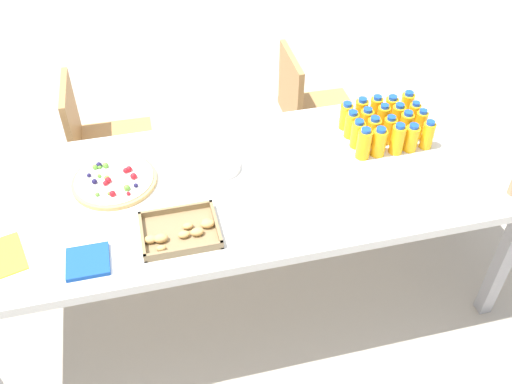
# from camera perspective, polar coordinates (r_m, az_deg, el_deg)

# --- Properties ---
(ground_plane) EXTENTS (12.00, 12.00, 0.00)m
(ground_plane) POSITION_cam_1_polar(r_m,az_deg,el_deg) (2.86, -1.18, -10.13)
(ground_plane) COLOR #B2A899
(party_table) EXTENTS (2.36, 0.89, 0.73)m
(party_table) POSITION_cam_1_polar(r_m,az_deg,el_deg) (2.36, -1.40, 0.00)
(party_table) COLOR white
(party_table) RESTS_ON ground_plane
(chair_near_right) EXTENTS (0.41, 0.41, 0.83)m
(chair_near_right) POSITION_cam_1_polar(r_m,az_deg,el_deg) (3.05, -15.48, 5.17)
(chair_near_right) COLOR #B7844C
(chair_near_right) RESTS_ON ground_plane
(chair_near_left) EXTENTS (0.41, 0.41, 0.83)m
(chair_near_left) POSITION_cam_1_polar(r_m,az_deg,el_deg) (3.20, 5.43, 8.55)
(chair_near_left) COLOR #B7844C
(chair_near_left) RESTS_ON ground_plane
(juice_bottle_0) EXTENTS (0.06, 0.06, 0.14)m
(juice_bottle_0) POSITION_cam_1_polar(r_m,az_deg,el_deg) (2.74, 15.00, 8.41)
(juice_bottle_0) COLOR #F9AC14
(juice_bottle_0) RESTS_ON party_table
(juice_bottle_1) EXTENTS (0.06, 0.06, 0.14)m
(juice_bottle_1) POSITION_cam_1_polar(r_m,az_deg,el_deg) (2.70, 13.47, 8.09)
(juice_bottle_1) COLOR #F9AE14
(juice_bottle_1) RESTS_ON party_table
(juice_bottle_2) EXTENTS (0.06, 0.06, 0.15)m
(juice_bottle_2) POSITION_cam_1_polar(r_m,az_deg,el_deg) (2.66, 12.00, 8.04)
(juice_bottle_2) COLOR #F9AC14
(juice_bottle_2) RESTS_ON party_table
(juice_bottle_3) EXTENTS (0.06, 0.06, 0.14)m
(juice_bottle_3) POSITION_cam_1_polar(r_m,az_deg,el_deg) (2.64, 10.56, 7.89)
(juice_bottle_3) COLOR #FAAC14
(juice_bottle_3) RESTS_ON party_table
(juice_bottle_4) EXTENTS (0.06, 0.06, 0.13)m
(juice_bottle_4) POSITION_cam_1_polar(r_m,az_deg,el_deg) (2.62, 9.09, 7.59)
(juice_bottle_4) COLOR #F9AE14
(juice_bottle_4) RESTS_ON party_table
(juice_bottle_5) EXTENTS (0.05, 0.05, 0.14)m
(juice_bottle_5) POSITION_cam_1_polar(r_m,az_deg,el_deg) (2.68, 15.65, 7.40)
(juice_bottle_5) COLOR #F9AD14
(juice_bottle_5) RESTS_ON party_table
(juice_bottle_6) EXTENTS (0.06, 0.06, 0.14)m
(juice_bottle_6) POSITION_cam_1_polar(r_m,az_deg,el_deg) (2.64, 14.12, 7.25)
(juice_bottle_6) COLOR #FAAD14
(juice_bottle_6) RESTS_ON party_table
(juice_bottle_7) EXTENTS (0.05, 0.05, 0.15)m
(juice_bottle_7) POSITION_cam_1_polar(r_m,az_deg,el_deg) (2.61, 12.67, 7.14)
(juice_bottle_7) COLOR #FAAE14
(juice_bottle_7) RESTS_ON party_table
(juice_bottle_8) EXTENTS (0.06, 0.06, 0.14)m
(juice_bottle_8) POSITION_cam_1_polar(r_m,az_deg,el_deg) (2.58, 11.06, 6.91)
(juice_bottle_8) COLOR #FAAD14
(juice_bottle_8) RESTS_ON party_table
(juice_bottle_9) EXTENTS (0.06, 0.06, 0.13)m
(juice_bottle_9) POSITION_cam_1_polar(r_m,az_deg,el_deg) (2.57, 9.63, 6.73)
(juice_bottle_9) COLOR #F9AD14
(juice_bottle_9) RESTS_ON party_table
(juice_bottle_10) EXTENTS (0.05, 0.05, 0.14)m
(juice_bottle_10) POSITION_cam_1_polar(r_m,az_deg,el_deg) (2.63, 16.31, 6.61)
(juice_bottle_10) COLOR #FAAE14
(juice_bottle_10) RESTS_ON party_table
(juice_bottle_11) EXTENTS (0.06, 0.06, 0.15)m
(juice_bottle_11) POSITION_cam_1_polar(r_m,az_deg,el_deg) (2.59, 14.89, 6.38)
(juice_bottle_11) COLOR #F9AC14
(juice_bottle_11) RESTS_ON party_table
(juice_bottle_12) EXTENTS (0.06, 0.06, 0.13)m
(juice_bottle_12) POSITION_cam_1_polar(r_m,az_deg,el_deg) (2.56, 13.34, 6.13)
(juice_bottle_12) COLOR #FAAE14
(juice_bottle_12) RESTS_ON party_table
(juice_bottle_13) EXTENTS (0.06, 0.06, 0.14)m
(juice_bottle_13) POSITION_cam_1_polar(r_m,az_deg,el_deg) (2.53, 11.76, 5.98)
(juice_bottle_13) COLOR #F9AC14
(juice_bottle_13) RESTS_ON party_table
(juice_bottle_14) EXTENTS (0.06, 0.06, 0.14)m
(juice_bottle_14) POSITION_cam_1_polar(r_m,az_deg,el_deg) (2.51, 10.24, 5.78)
(juice_bottle_14) COLOR #F9AE14
(juice_bottle_14) RESTS_ON party_table
(juice_bottle_15) EXTENTS (0.05, 0.05, 0.14)m
(juice_bottle_15) POSITION_cam_1_polar(r_m,az_deg,el_deg) (2.57, 16.98, 5.54)
(juice_bottle_15) COLOR #FAAE14
(juice_bottle_15) RESTS_ON party_table
(juice_bottle_16) EXTENTS (0.06, 0.06, 0.13)m
(juice_bottle_16) POSITION_cam_1_polar(r_m,az_deg,el_deg) (2.54, 15.46, 5.29)
(juice_bottle_16) COLOR #F9AE14
(juice_bottle_16) RESTS_ON party_table
(juice_bottle_17) EXTENTS (0.06, 0.06, 0.15)m
(juice_bottle_17) POSITION_cam_1_polar(r_m,az_deg,el_deg) (2.51, 14.13, 5.20)
(juice_bottle_17) COLOR #F9AD14
(juice_bottle_17) RESTS_ON party_table
(juice_bottle_18) EXTENTS (0.06, 0.06, 0.14)m
(juice_bottle_18) POSITION_cam_1_polar(r_m,az_deg,el_deg) (2.48, 12.33, 4.95)
(juice_bottle_18) COLOR #FAAC14
(juice_bottle_18) RESTS_ON party_table
(juice_bottle_19) EXTENTS (0.06, 0.06, 0.15)m
(juice_bottle_19) POSITION_cam_1_polar(r_m,az_deg,el_deg) (2.45, 10.87, 4.81)
(juice_bottle_19) COLOR #FAAD14
(juice_bottle_19) RESTS_ON party_table
(fruit_pizza) EXTENTS (0.35, 0.35, 0.05)m
(fruit_pizza) POSITION_cam_1_polar(r_m,az_deg,el_deg) (2.38, -14.13, 1.16)
(fruit_pizza) COLOR tan
(fruit_pizza) RESTS_ON party_table
(snack_tray) EXTENTS (0.29, 0.23, 0.04)m
(snack_tray) POSITION_cam_1_polar(r_m,az_deg,el_deg) (2.11, -7.65, -4.00)
(snack_tray) COLOR olive
(snack_tray) RESTS_ON party_table
(plate_stack) EXTENTS (0.17, 0.17, 0.02)m
(plate_stack) POSITION_cam_1_polar(r_m,az_deg,el_deg) (2.38, -3.63, 2.63)
(plate_stack) COLOR silver
(plate_stack) RESTS_ON party_table
(napkin_stack) EXTENTS (0.15, 0.15, 0.02)m
(napkin_stack) POSITION_cam_1_polar(r_m,az_deg,el_deg) (2.09, -16.65, -6.76)
(napkin_stack) COLOR #194CA5
(napkin_stack) RESTS_ON party_table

